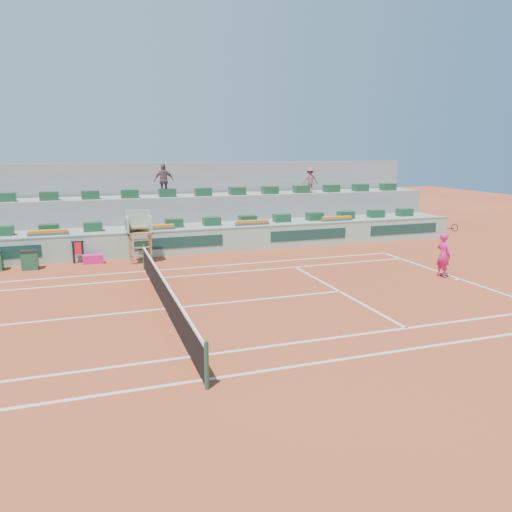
{
  "coord_description": "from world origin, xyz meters",
  "views": [
    {
      "loc": [
        -2.22,
        -15.78,
        5.11
      ],
      "look_at": [
        4.0,
        2.5,
        1.0
      ],
      "focal_mm": 35.0,
      "sensor_mm": 36.0,
      "label": 1
    }
  ],
  "objects_px": {
    "tennis_player": "(443,255)",
    "player_bag": "(93,259)",
    "drink_cooler_a": "(30,260)",
    "umpire_chair": "(139,229)"
  },
  "relations": [
    {
      "from": "tennis_player",
      "to": "player_bag",
      "type": "bearing_deg",
      "value": 151.91
    },
    {
      "from": "drink_cooler_a",
      "to": "tennis_player",
      "type": "distance_m",
      "value": 17.59
    },
    {
      "from": "player_bag",
      "to": "umpire_chair",
      "type": "distance_m",
      "value": 2.52
    },
    {
      "from": "umpire_chair",
      "to": "tennis_player",
      "type": "distance_m",
      "value": 13.37
    },
    {
      "from": "tennis_player",
      "to": "drink_cooler_a",
      "type": "bearing_deg",
      "value": 156.87
    },
    {
      "from": "umpire_chair",
      "to": "drink_cooler_a",
      "type": "xyz_separation_m",
      "value": [
        -4.74,
        -0.0,
        -1.12
      ]
    },
    {
      "from": "drink_cooler_a",
      "to": "umpire_chair",
      "type": "bearing_deg",
      "value": 0.04
    },
    {
      "from": "umpire_chair",
      "to": "drink_cooler_a",
      "type": "distance_m",
      "value": 4.87
    },
    {
      "from": "player_bag",
      "to": "drink_cooler_a",
      "type": "distance_m",
      "value": 2.65
    },
    {
      "from": "umpire_chair",
      "to": "drink_cooler_a",
      "type": "bearing_deg",
      "value": -179.96
    }
  ]
}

